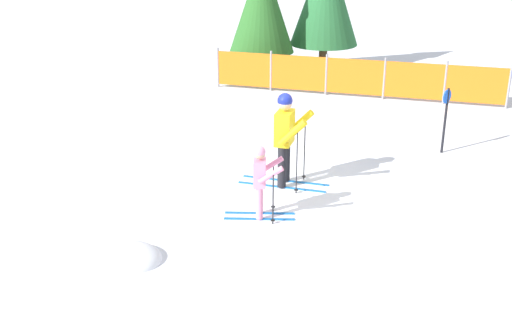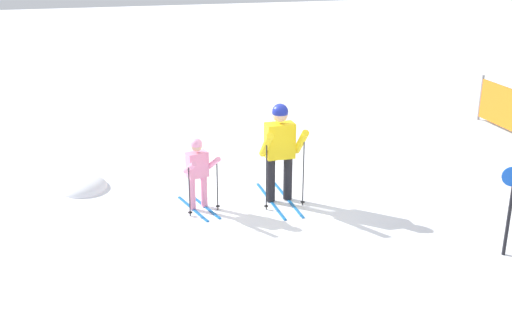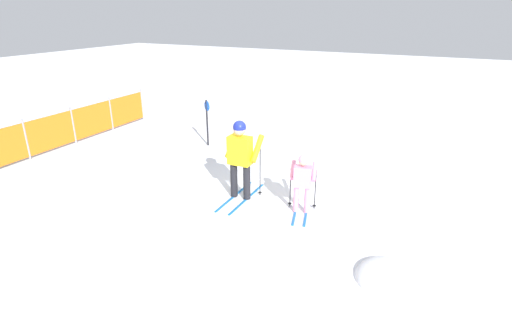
# 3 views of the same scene
# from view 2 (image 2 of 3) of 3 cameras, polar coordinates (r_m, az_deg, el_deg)

# --- Properties ---
(ground_plane) EXTENTS (60.00, 60.00, 0.00)m
(ground_plane) POSITION_cam_2_polar(r_m,az_deg,el_deg) (10.62, 1.23, -3.68)
(ground_plane) COLOR white
(skier_adult) EXTENTS (1.59, 0.71, 1.68)m
(skier_adult) POSITION_cam_2_polar(r_m,az_deg,el_deg) (10.45, 2.16, 1.78)
(skier_adult) COLOR #1966B2
(skier_adult) RESTS_ON ground_plane
(skier_child) EXTENTS (1.15, 0.61, 1.20)m
(skier_child) POSITION_cam_2_polar(r_m,az_deg,el_deg) (10.29, -5.19, -0.33)
(skier_child) COLOR #1966B2
(skier_child) RESTS_ON ground_plane
(trail_marker) EXTENTS (0.15, 0.25, 1.33)m
(trail_marker) POSITION_cam_2_polar(r_m,az_deg,el_deg) (9.40, 21.69, -2.98)
(trail_marker) COLOR black
(trail_marker) RESTS_ON ground_plane
(snow_mound) EXTENTS (0.99, 0.84, 0.40)m
(snow_mound) POSITION_cam_2_polar(r_m,az_deg,el_deg) (11.74, -15.12, -2.01)
(snow_mound) COLOR white
(snow_mound) RESTS_ON ground_plane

